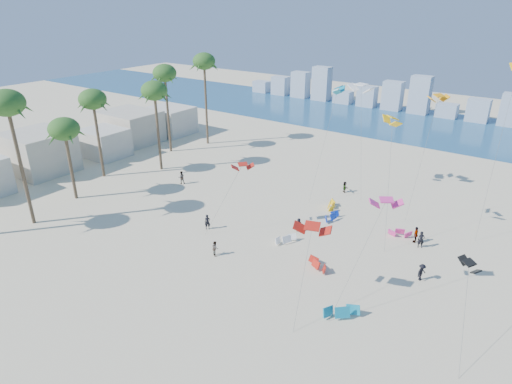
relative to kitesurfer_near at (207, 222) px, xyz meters
The scene contains 10 objects.
ground 12.73m from the kitesurfer_near, 83.96° to the right, with size 220.00×220.00×0.00m, color beige.
ocean 59.39m from the kitesurfer_near, 88.71° to the left, with size 220.00×220.00×0.00m, color navy.
kitesurfer_near is the anchor object (origin of this frame).
kitesurfer_mid 5.63m from the kitesurfer_near, 40.94° to the right, with size 0.76×0.59×1.56m, color gray.
kitesurfers_far 13.90m from the kitesurfer_near, 42.61° to the left, with size 35.54×15.77×1.86m.
grounded_kites 14.40m from the kitesurfer_near, 16.46° to the left, with size 12.75×21.03×1.00m.
flying_kites 22.69m from the kitesurfer_near, 36.46° to the left, with size 32.66×30.82×18.60m.
palm_row 23.68m from the kitesurfer_near, behind, with size 9.83×44.80×15.83m.
beachfront_buildings 33.42m from the kitesurfer_near, 165.81° to the left, with size 11.50×43.00×6.00m.
distant_skyline 69.40m from the kitesurfer_near, 89.88° to the left, with size 85.00×3.00×8.40m.
Camera 1 is at (28.44, -19.74, 23.93)m, focal length 30.62 mm.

